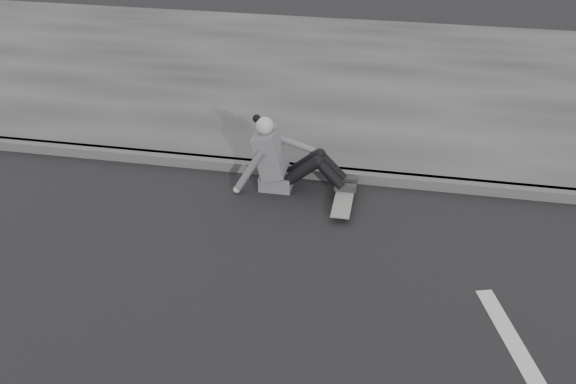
% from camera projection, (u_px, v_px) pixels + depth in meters
% --- Properties ---
extents(ground, '(80.00, 80.00, 0.00)m').
position_uv_depth(ground, '(239.00, 323.00, 5.46)').
color(ground, black).
rests_on(ground, ground).
extents(curb, '(24.00, 0.16, 0.12)m').
position_uv_depth(curb, '(293.00, 170.00, 7.59)').
color(curb, '#444444').
rests_on(curb, ground).
extents(sidewalk, '(24.00, 6.00, 0.12)m').
position_uv_depth(sidewalk, '(326.00, 77.00, 10.12)').
color(sidewalk, '#363636').
rests_on(sidewalk, ground).
extents(skateboard, '(0.20, 0.78, 0.09)m').
position_uv_depth(skateboard, '(344.00, 199.00, 7.02)').
color(skateboard, gray).
rests_on(skateboard, ground).
extents(seated_woman, '(1.38, 0.46, 0.88)m').
position_uv_depth(seated_woman, '(282.00, 159.00, 7.19)').
color(seated_woman, '#505053').
rests_on(seated_woman, ground).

